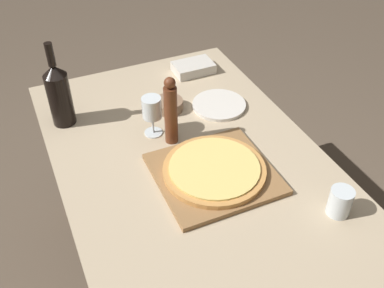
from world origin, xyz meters
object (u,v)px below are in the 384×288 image
object	(u,v)px
pizza	(214,169)
wine_bottle	(59,94)
small_bowl	(169,105)
wine_glass	(152,109)
pepper_mill	(171,112)

from	to	relation	value
pizza	wine_bottle	distance (m)	0.64
wine_bottle	small_bowl	xyz separation A→B (m)	(0.39, -0.08, -0.11)
wine_glass	pizza	bearing A→B (deg)	-70.48
small_bowl	pizza	bearing A→B (deg)	-90.53
pepper_mill	wine_glass	world-z (taller)	pepper_mill
pizza	wine_bottle	xyz separation A→B (m)	(-0.39, 0.50, 0.10)
pizza	small_bowl	size ratio (longest dim) A/B	3.03
pepper_mill	pizza	bearing A→B (deg)	-75.54
wine_bottle	pepper_mill	bearing A→B (deg)	-39.24
pepper_mill	small_bowl	bearing A→B (deg)	71.33
pizza	small_bowl	xyz separation A→B (m)	(0.00, 0.41, -0.01)
wine_glass	small_bowl	world-z (taller)	wine_glass
pizza	pepper_mill	xyz separation A→B (m)	(-0.06, 0.23, 0.10)
pizza	pepper_mill	size ratio (longest dim) A/B	1.29
wine_bottle	wine_glass	size ratio (longest dim) A/B	2.13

